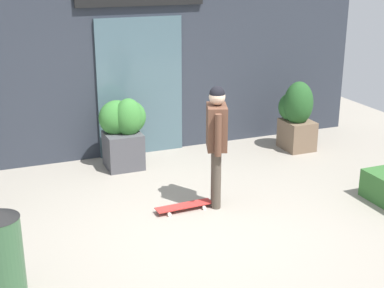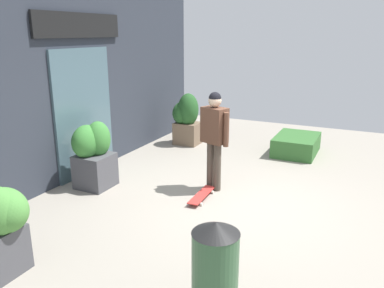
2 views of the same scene
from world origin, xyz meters
The scene contains 7 objects.
ground_plane centered at (0.00, 0.00, 0.00)m, with size 12.00×12.00×0.00m, color gray.
building_facade centered at (0.00, 3.15, 1.87)m, with size 8.72×0.31×3.76m.
skateboarder centered at (0.41, 0.46, 1.06)m, with size 0.39×0.58×1.72m.
skateboard centered at (-0.06, 0.48, 0.06)m, with size 0.82×0.25×0.08m.
planter_box_right centered at (2.77, 2.17, 0.66)m, with size 0.59×0.65×1.26m.
planter_box_mid centered at (-0.36, 2.43, 0.67)m, with size 0.78×0.59×1.18m.
trash_bin centered at (-2.52, -0.76, 0.51)m, with size 0.45×0.45×1.01m.
Camera 1 is at (-2.58, -6.05, 3.33)m, focal length 51.87 mm.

